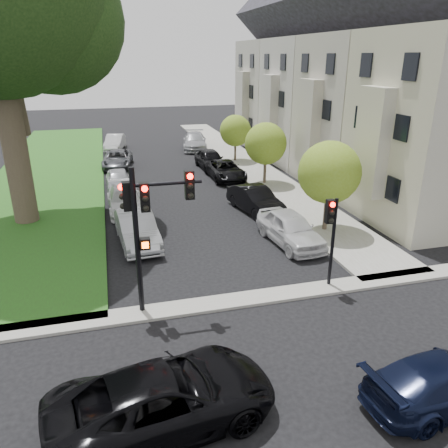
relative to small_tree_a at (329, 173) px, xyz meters
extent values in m
plane|color=black|center=(-6.20, -7.65, -3.17)|extent=(140.00, 140.00, 0.00)
cube|color=#284D1C|center=(-15.20, 16.35, -3.11)|extent=(8.00, 44.00, 0.12)
cube|color=gray|center=(0.55, 16.35, -3.11)|extent=(3.50, 44.00, 0.12)
cube|color=gray|center=(-6.20, -5.65, -3.11)|extent=(60.00, 1.00, 0.12)
cube|color=beige|center=(6.30, 0.35, 1.83)|extent=(7.00, 7.40, 10.00)
cube|color=beige|center=(2.45, 0.35, 1.33)|extent=(0.70, 2.20, 5.50)
cube|color=black|center=(2.75, 0.35, 2.33)|extent=(0.08, 3.60, 6.00)
cube|color=#BAB193|center=(6.30, 7.85, 1.83)|extent=(7.00, 7.40, 10.00)
cube|color=#BAB193|center=(2.45, 7.85, 1.33)|extent=(0.70, 2.20, 5.50)
cube|color=black|center=(2.75, 7.85, 2.33)|extent=(0.08, 3.60, 6.00)
cube|color=#ACA191|center=(6.30, 15.35, 1.83)|extent=(7.00, 7.40, 10.00)
cube|color=black|center=(6.30, 15.35, 9.31)|extent=(7.00, 7.55, 7.00)
cube|color=#ACA191|center=(2.45, 15.35, 1.33)|extent=(0.70, 2.20, 5.50)
cube|color=black|center=(2.75, 15.35, 2.33)|extent=(0.08, 3.60, 6.00)
cube|color=gray|center=(6.30, 22.85, 1.83)|extent=(7.00, 7.40, 10.00)
cube|color=black|center=(6.30, 22.85, 9.31)|extent=(7.00, 7.55, 7.00)
cube|color=gray|center=(2.45, 22.85, 1.33)|extent=(0.70, 2.20, 5.50)
cube|color=black|center=(2.75, 22.85, 2.33)|extent=(0.08, 3.60, 6.00)
cylinder|color=#4A382E|center=(-15.36, 5.44, 1.43)|extent=(1.26, 1.26, 9.19)
sphere|color=black|center=(-12.84, 6.59, 7.17)|extent=(7.35, 7.35, 7.35)
cylinder|color=#4A382E|center=(0.00, 0.00, -2.03)|extent=(0.23, 0.23, 2.27)
sphere|color=olive|center=(0.00, 0.00, 0.01)|extent=(3.18, 3.18, 3.18)
cylinder|color=#4A382E|center=(0.00, 9.29, -2.12)|extent=(0.21, 0.21, 2.09)
sphere|color=olive|center=(0.00, 9.29, -0.24)|extent=(2.93, 2.93, 2.93)
cylinder|color=#4A382E|center=(0.00, 16.81, -2.22)|extent=(0.19, 0.19, 1.91)
sphere|color=olive|center=(0.00, 16.81, -0.50)|extent=(2.67, 2.67, 2.67)
cylinder|color=black|center=(-10.00, -5.45, -0.49)|extent=(0.19, 0.19, 5.36)
cylinder|color=black|center=(-8.87, -5.45, 1.58)|extent=(2.27, 0.16, 0.12)
cube|color=black|center=(-9.64, -5.45, 1.16)|extent=(0.31, 0.27, 0.98)
cube|color=black|center=(-8.14, -5.45, 1.47)|extent=(0.31, 0.27, 0.98)
cube|color=black|center=(-10.21, -5.20, 1.16)|extent=(0.27, 0.31, 0.98)
sphere|color=#FF0C05|center=(-9.64, -5.61, 1.49)|extent=(0.21, 0.21, 0.21)
sphere|color=black|center=(-9.64, -5.61, 0.83)|extent=(0.21, 0.21, 0.21)
cube|color=black|center=(-9.74, -5.45, -0.49)|extent=(0.37, 0.26, 0.39)
cube|color=#FF5905|center=(-9.74, -5.60, -0.49)|extent=(0.23, 0.03, 0.23)
cylinder|color=black|center=(-2.60, -5.45, -1.32)|extent=(0.15, 0.15, 3.70)
cube|color=black|center=(-2.84, -5.45, 0.05)|extent=(0.31, 0.28, 0.93)
sphere|color=#FF0C05|center=(-2.84, -5.60, 0.36)|extent=(0.19, 0.19, 0.19)
imported|color=black|center=(-9.90, -10.76, -2.38)|extent=(6.04, 3.54, 1.58)
imported|color=black|center=(-2.61, -11.92, -2.49)|extent=(4.81, 2.32, 1.35)
imported|color=silver|center=(-2.42, -1.05, -2.37)|extent=(2.32, 4.83, 1.59)
imported|color=black|center=(-2.57, 3.79, -2.41)|extent=(2.46, 4.81, 1.51)
imported|color=black|center=(-2.35, 11.36, -2.49)|extent=(2.39, 4.97, 1.37)
imported|color=black|center=(-2.68, 14.86, -2.39)|extent=(2.08, 4.66, 1.55)
imported|color=#999BA0|center=(-2.35, 22.97, -2.37)|extent=(3.15, 5.79, 1.59)
imported|color=#999BA0|center=(-9.67, 0.83, -2.38)|extent=(2.08, 4.91, 1.58)
imported|color=silver|center=(-9.97, 5.93, -2.47)|extent=(2.07, 4.89, 1.41)
imported|color=#999BA0|center=(-10.17, 10.61, -2.48)|extent=(1.72, 4.10, 1.39)
imported|color=#3F4247|center=(-9.99, 17.31, -2.50)|extent=(2.80, 5.08, 1.35)
imported|color=silver|center=(-9.97, 24.72, -2.44)|extent=(2.35, 4.63, 1.45)
camera|label=1|loc=(-10.65, -19.32, 5.50)|focal=35.00mm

